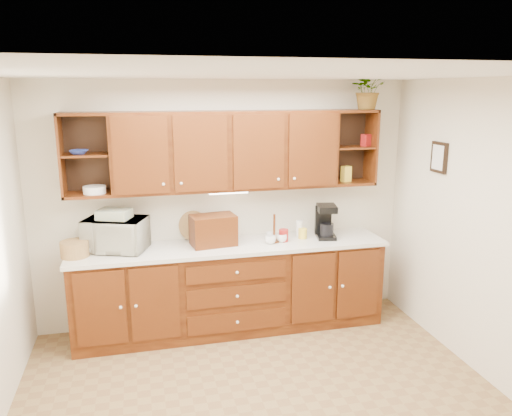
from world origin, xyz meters
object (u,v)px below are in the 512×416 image
coffee_maker (326,222)px  potted_plant (368,89)px  microwave (116,234)px  bread_box (213,230)px

coffee_maker → potted_plant: 1.46m
coffee_maker → potted_plant: (0.46, 0.08, 1.38)m
microwave → potted_plant: bearing=20.5°
microwave → coffee_maker: (2.18, -0.08, 0.01)m
bread_box → potted_plant: (1.67, 0.06, 1.40)m
coffee_maker → microwave: bearing=-170.2°
bread_box → potted_plant: size_ratio=1.08×
potted_plant → coffee_maker: bearing=-170.3°
microwave → bread_box: (0.96, -0.06, -0.01)m
microwave → potted_plant: 2.98m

